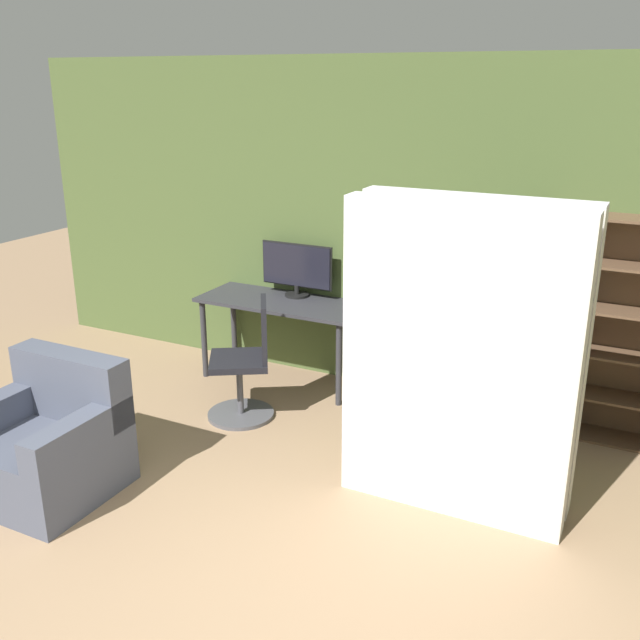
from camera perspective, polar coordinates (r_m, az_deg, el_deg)
wall_back at (r=5.69m, az=10.10°, el=6.62°), size 8.00×0.06×2.70m
desk at (r=6.08m, az=-3.09°, el=0.73°), size 1.43×0.59×0.73m
monitor at (r=6.10m, az=-1.87°, el=4.20°), size 0.66×0.21×0.46m
office_chair at (r=5.53m, az=-5.91°, el=-4.03°), size 0.60×0.60×0.94m
bookshelf at (r=5.48m, az=20.75°, el=-0.72°), size 0.87×0.32×1.64m
mattress_near at (r=4.19m, az=10.90°, el=-3.66°), size 1.37×0.18×1.90m
mattress_far at (r=4.42m, az=11.83°, el=-2.50°), size 1.37×0.17×1.90m
armchair at (r=4.92m, az=-20.89°, el=-9.17°), size 0.85×0.80×0.85m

